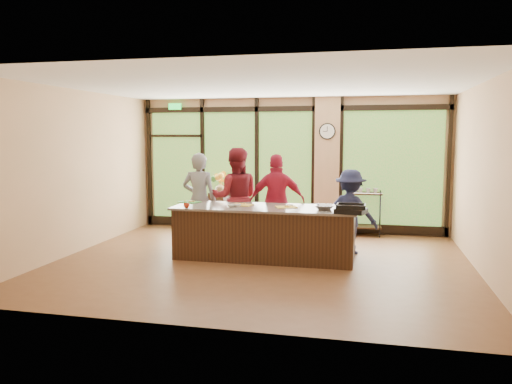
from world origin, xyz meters
The scene contains 25 objects.
floor centered at (0.00, 0.00, 0.00)m, with size 7.00×7.00×0.00m, color brown.
ceiling centered at (0.00, 0.00, 3.00)m, with size 7.00×7.00×0.00m, color silver.
back_wall centered at (0.00, 3.00, 1.50)m, with size 7.00×7.00×0.00m, color tan.
left_wall centered at (-3.50, 0.00, 1.50)m, with size 6.00×6.00×0.00m, color tan.
right_wall centered at (3.50, 0.00, 1.50)m, with size 6.00×6.00×0.00m, color tan.
window_wall centered at (0.16, 2.95, 1.39)m, with size 6.90×0.12×3.00m.
island_base centered at (0.00, 0.30, 0.44)m, with size 3.10×1.00×0.88m, color black.
countertop centered at (0.00, 0.30, 0.90)m, with size 3.20×1.10×0.04m, color #71665D.
wall_clock centered at (0.85, 2.87, 2.25)m, with size 0.36×0.04×0.36m.
cook_left centered at (-1.45, 0.98, 0.92)m, with size 0.67×0.44×1.83m, color slate.
cook_midleft centered at (-0.74, 1.08, 0.96)m, with size 0.94×0.73×1.93m, color maroon.
cook_midright centered at (0.07, 1.11, 0.91)m, with size 1.06×0.44×1.81m, color maroon.
cook_right centered at (1.45, 0.99, 0.78)m, with size 1.00×0.58×1.55m, color #1A1D39.
roasting_pan centered at (1.50, -0.12, 0.96)m, with size 0.46×0.36×0.08m, color black.
mixing_bowl centered at (1.05, 0.19, 0.96)m, with size 0.33×0.33×0.08m, color silver.
cutting_board_left centered at (-1.50, 0.57, 0.93)m, with size 0.37×0.28×0.01m, color green.
cutting_board_center centered at (-0.45, 0.41, 0.93)m, with size 0.37×0.28×0.01m, color gold.
cutting_board_right centered at (0.38, 0.33, 0.93)m, with size 0.36×0.27×0.01m, color gold.
prep_bowl_near centered at (-0.56, 0.14, 0.94)m, with size 0.15×0.15×0.05m, color silver.
prep_bowl_mid centered at (-0.47, 0.20, 0.94)m, with size 0.13×0.13×0.04m, color silver.
prep_bowl_far centered at (0.42, 0.43, 0.94)m, with size 0.13×0.13×0.03m, color silver.
red_ramekin centered at (-1.29, -0.15, 0.96)m, with size 0.10×0.10×0.08m, color #A62610.
flower_stand centered at (-1.55, 2.75, 0.43)m, with size 0.43×0.43×0.85m, color black.
flower_vase centered at (-1.55, 2.75, 0.99)m, with size 0.25×0.25×0.27m, color olive.
bar_cart centered at (1.67, 2.75, 0.62)m, with size 0.78×0.46×1.04m.
Camera 1 is at (1.78, -8.16, 2.17)m, focal length 35.00 mm.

